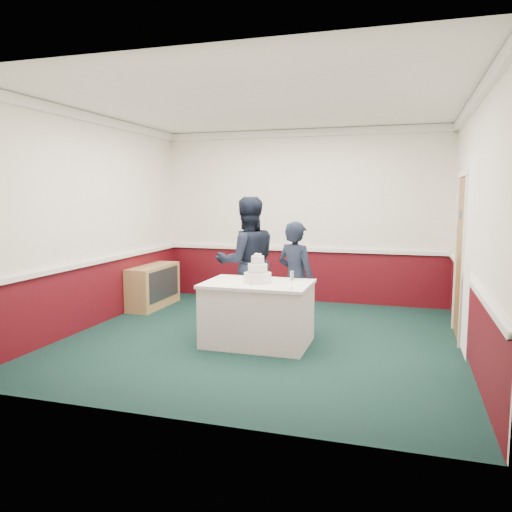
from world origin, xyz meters
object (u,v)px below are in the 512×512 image
(champagne_flute, at_px, (292,277))
(person_woman, at_px, (296,279))
(cake_knife, at_px, (250,285))
(wedding_cake, at_px, (258,273))
(person_man, at_px, (247,262))
(sideboard, at_px, (153,286))
(cake_table, at_px, (258,313))

(champagne_flute, distance_m, person_woman, 0.84)
(cake_knife, xyz_separation_m, champagne_flute, (0.53, -0.08, 0.14))
(wedding_cake, relative_size, person_man, 0.20)
(sideboard, bearing_deg, cake_knife, -37.45)
(cake_knife, relative_size, person_woman, 0.14)
(sideboard, relative_size, cake_knife, 5.45)
(wedding_cake, bearing_deg, sideboard, 146.24)
(champagne_flute, height_order, person_woman, person_woman)
(cake_table, xyz_separation_m, person_woman, (0.37, 0.53, 0.36))
(sideboard, height_order, cake_table, cake_table)
(sideboard, distance_m, person_man, 2.13)
(person_man, xyz_separation_m, person_woman, (0.75, -0.24, -0.16))
(wedding_cake, bearing_deg, cake_knife, -98.53)
(cake_knife, distance_m, person_man, 1.05)
(sideboard, xyz_separation_m, wedding_cake, (2.29, -1.53, 0.55))
(sideboard, relative_size, cake_table, 0.91)
(wedding_cake, height_order, person_man, person_man)
(sideboard, height_order, wedding_cake, wedding_cake)
(sideboard, xyz_separation_m, person_man, (1.90, -0.75, 0.57))
(wedding_cake, bearing_deg, champagne_flute, -29.25)
(champagne_flute, xyz_separation_m, person_man, (-0.89, 1.06, -0.00))
(wedding_cake, xyz_separation_m, person_woman, (0.37, 0.53, -0.13))
(sideboard, distance_m, person_woman, 2.87)
(champagne_flute, relative_size, person_man, 0.11)
(cake_knife, xyz_separation_m, person_woman, (0.40, 0.73, -0.03))
(wedding_cake, relative_size, cake_knife, 1.65)
(cake_table, bearing_deg, person_man, 116.39)
(wedding_cake, bearing_deg, person_man, 116.39)
(champagne_flute, bearing_deg, cake_table, 150.75)
(wedding_cake, height_order, person_woman, person_woman)
(person_woman, bearing_deg, sideboard, 3.95)
(cake_table, relative_size, person_woman, 0.86)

